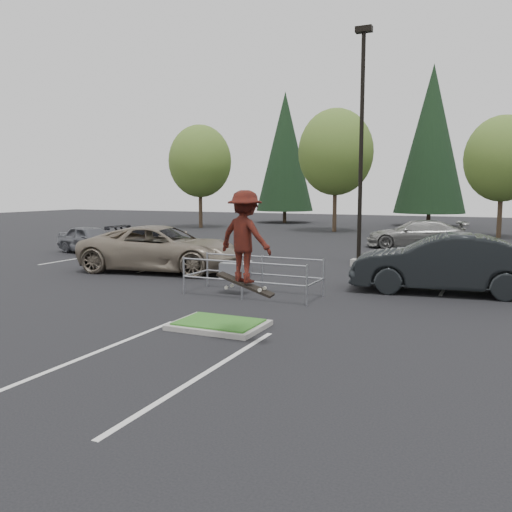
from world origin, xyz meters
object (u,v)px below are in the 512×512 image
at_px(light_pole, 361,161).
at_px(conif_b, 432,139).
at_px(cart_corral, 239,271).
at_px(skateboarder, 245,237).
at_px(conif_a, 285,152).
at_px(car_r_charc, 443,263).
at_px(decid_a, 200,164).
at_px(car_l_grey, 90,239).
at_px(car_far_silver, 417,234).
at_px(decid_b, 336,155).
at_px(decid_c, 502,161).
at_px(car_l_black, 158,241).
at_px(car_l_tan, 162,249).

height_order(light_pole, conif_b, conif_b).
xyz_separation_m(cart_corral, skateboarder, (2.63, -5.01, 1.58)).
bearing_deg(conif_a, car_r_charc, -60.72).
relative_size(light_pole, decid_a, 1.14).
height_order(skateboarder, car_l_grey, skateboarder).
xyz_separation_m(skateboarder, car_far_silver, (0.55, 21.69, -1.54)).
bearing_deg(light_pole, conif_b, 91.01).
distance_m(decid_a, conif_a, 10.85).
relative_size(cart_corral, car_r_charc, 0.74).
distance_m(decid_b, car_far_silver, 13.59).
distance_m(skateboarder, car_far_silver, 21.75).
height_order(conif_a, car_far_silver, conif_a).
bearing_deg(conif_a, car_l_grey, -89.02).
relative_size(decid_c, car_r_charc, 1.44).
bearing_deg(car_l_black, cart_corral, -133.66).
height_order(car_l_grey, car_far_silver, car_far_silver).
xyz_separation_m(decid_a, car_r_charc, (22.51, -23.03, -4.62)).
xyz_separation_m(conif_a, cart_corral, (12.57, -35.99, -6.34)).
xyz_separation_m(decid_b, skateboarder, (7.21, -31.53, -3.70)).
bearing_deg(light_pole, decid_a, 135.75).
bearing_deg(decid_c, car_far_silver, -114.89).
xyz_separation_m(light_pole, car_l_black, (-10.24, -0.50, -3.80)).
xyz_separation_m(skateboarder, car_l_tan, (-7.70, 8.11, -1.41)).
relative_size(car_l_grey, car_r_charc, 0.74).
xyz_separation_m(decid_a, decid_b, (12.00, 0.50, 0.46)).
bearing_deg(car_r_charc, conif_a, -157.80).
bearing_deg(decid_a, car_far_silver, -25.30).
height_order(cart_corral, car_far_silver, car_far_silver).
bearing_deg(car_l_grey, light_pole, -69.83).
relative_size(decid_a, skateboarder, 3.95).
bearing_deg(conif_b, decid_c, -60.68).
xyz_separation_m(car_l_tan, car_far_silver, (8.25, 13.58, -0.14)).
bearing_deg(light_pole, cart_corral, -103.56).
bearing_deg(decid_b, conif_b, 58.91).
xyz_separation_m(car_l_black, car_far_silver, (11.49, 9.19, 0.04)).
relative_size(decid_a, cart_corral, 2.07).
distance_m(conif_a, car_l_tan, 34.29).
relative_size(decid_a, decid_b, 0.92).
height_order(decid_c, car_l_black, decid_c).
height_order(light_pole, car_l_grey, light_pole).
bearing_deg(car_l_black, skateboarder, -140.46).
xyz_separation_m(light_pole, conif_b, (-0.50, 28.50, 3.29)).
relative_size(light_pole, car_far_silver, 1.84).
xyz_separation_m(car_l_tan, car_l_black, (-3.24, 4.39, -0.17)).
distance_m(decid_c, car_r_charc, 23.28).
bearing_deg(decid_c, conif_b, 119.32).
distance_m(decid_a, decid_c, 24.00).
height_order(conif_b, cart_corral, conif_b).
bearing_deg(decid_a, skateboarder, -58.24).
bearing_deg(skateboarder, decid_c, -86.72).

